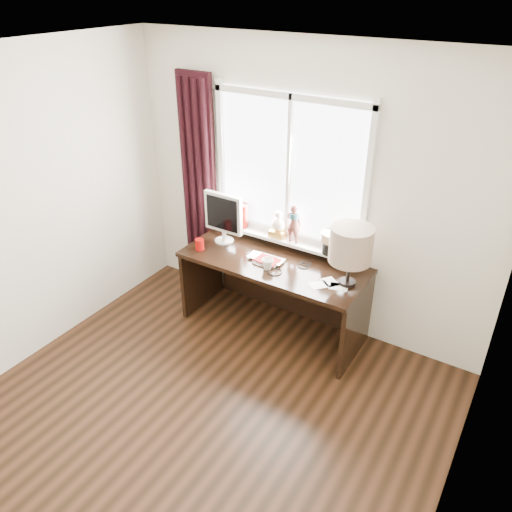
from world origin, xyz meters
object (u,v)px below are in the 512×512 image
Objects in this scene: laptop at (266,259)px; table_lamp at (351,245)px; mug at (268,264)px; red_cup at (200,244)px; monitor at (223,215)px; desk at (278,279)px.

table_lamp is (0.77, 0.02, 0.35)m from laptop.
mug is 0.72m from red_cup.
laptop is 0.16m from mug.
red_cup is at bearing -177.63° from mug.
table_lamp reaches higher than red_cup.
red_cup is (-0.63, -0.16, 0.04)m from laptop.
monitor is (-0.53, 0.10, 0.26)m from laptop.
mug is at bearing 2.37° from red_cup.
monitor is at bearing -177.84° from desk.
laptop reaches higher than desk.
red_cup is at bearing -172.94° from table_lamp.
monitor is at bearing 160.25° from mug.
mug is 0.06× the size of desk.
monitor is (0.10, 0.25, 0.22)m from red_cup.
table_lamp is at bearing -0.83° from laptop.
table_lamp is (0.71, -0.10, 0.61)m from desk.
desk is 3.27× the size of table_lamp.
laptop is at bearing 13.87° from red_cup.
laptop is at bearing 124.44° from mug.
laptop is at bearing -178.69° from table_lamp.
laptop is 0.20× the size of desk.
mug is at bearing -84.21° from desk.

